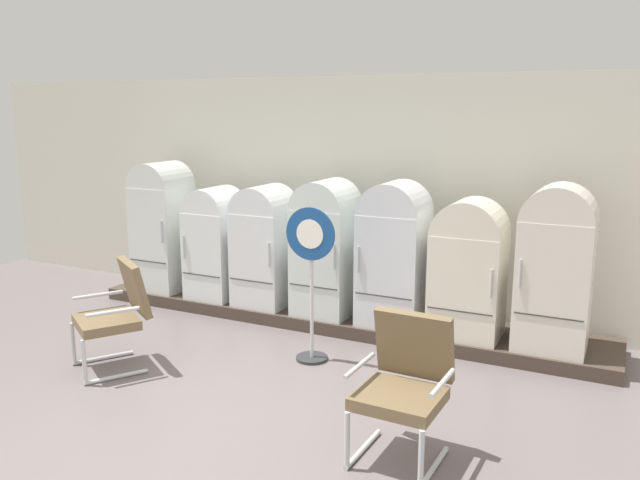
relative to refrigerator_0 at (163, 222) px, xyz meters
The scene contains 13 objects.
ground 3.92m from the refrigerator_0, 50.29° to the right, with size 12.00×10.00×0.05m, color slate.
back_wall 2.56m from the refrigerator_0, 17.40° to the left, with size 11.76×0.12×2.84m.
display_plinth 2.60m from the refrigerator_0, ahead, with size 6.15×0.95×0.14m, color #42342C.
refrigerator_0 is the anchor object (origin of this frame).
refrigerator_1 0.83m from the refrigerator_0, ahead, with size 0.59×0.65×1.38m.
refrigerator_2 1.53m from the refrigerator_0, ahead, with size 0.62×0.66×1.43m.
refrigerator_3 2.33m from the refrigerator_0, ahead, with size 0.64×0.68×1.54m.
refrigerator_4 3.15m from the refrigerator_0, ahead, with size 0.68×0.64×1.57m.
refrigerator_5 3.96m from the refrigerator_0, ahead, with size 0.71×0.61×1.43m.
refrigerator_6 4.80m from the refrigerator_0, ahead, with size 0.68×0.64×1.62m.
armchair_left 2.31m from the refrigerator_0, 61.59° to the right, with size 0.85×0.87×1.04m.
armchair_right 4.70m from the refrigerator_0, 29.53° to the right, with size 0.67×0.68×1.04m.
sign_stand 2.86m from the refrigerator_0, 20.98° to the right, with size 0.52×0.32×1.55m.
Camera 1 is at (3.00, -3.48, 2.48)m, focal length 36.01 mm.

